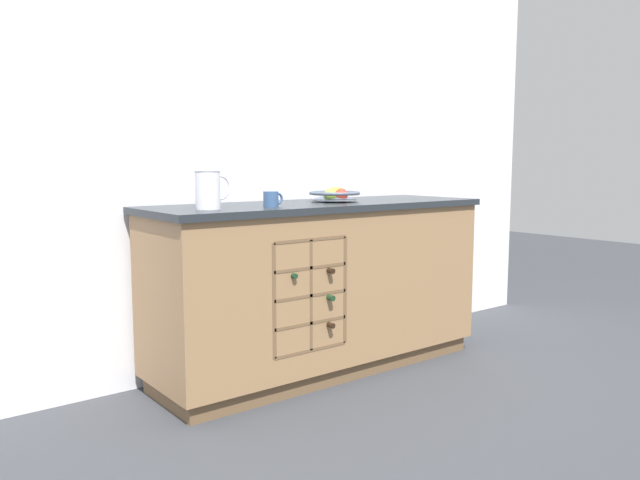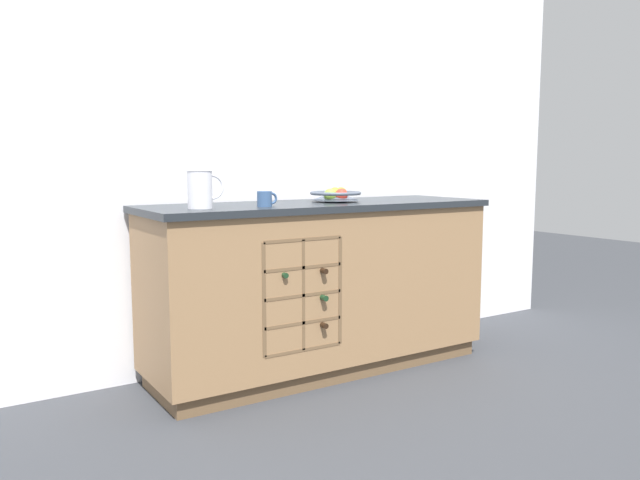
# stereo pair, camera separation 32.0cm
# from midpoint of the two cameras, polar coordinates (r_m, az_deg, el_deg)

# --- Properties ---
(ground_plane) EXTENTS (14.00, 14.00, 0.00)m
(ground_plane) POSITION_cam_midpoint_polar(r_m,az_deg,el_deg) (3.58, -2.61, -11.71)
(ground_plane) COLOR #383A3F
(back_wall) EXTENTS (4.40, 0.06, 2.55)m
(back_wall) POSITION_cam_midpoint_polar(r_m,az_deg,el_deg) (3.69, -6.00, 8.95)
(back_wall) COLOR white
(back_wall) RESTS_ON ground_plane
(kitchen_island) EXTENTS (1.95, 0.64, 0.94)m
(kitchen_island) POSITION_cam_midpoint_polar(r_m,az_deg,el_deg) (3.45, -2.68, -4.23)
(kitchen_island) COLOR brown
(kitchen_island) RESTS_ON ground_plane
(fruit_bowl) EXTENTS (0.28, 0.28, 0.08)m
(fruit_bowl) POSITION_cam_midpoint_polar(r_m,az_deg,el_deg) (3.45, -1.26, 4.14)
(fruit_bowl) COLOR #4C5666
(fruit_bowl) RESTS_ON kitchen_island
(white_pitcher) EXTENTS (0.18, 0.12, 0.18)m
(white_pitcher) POSITION_cam_midpoint_polar(r_m,az_deg,el_deg) (2.96, -13.24, 4.57)
(white_pitcher) COLOR white
(white_pitcher) RESTS_ON kitchen_island
(ceramic_mug) EXTENTS (0.11, 0.07, 0.08)m
(ceramic_mug) POSITION_cam_midpoint_polar(r_m,az_deg,el_deg) (3.05, -7.46, 3.72)
(ceramic_mug) COLOR #385684
(ceramic_mug) RESTS_ON kitchen_island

